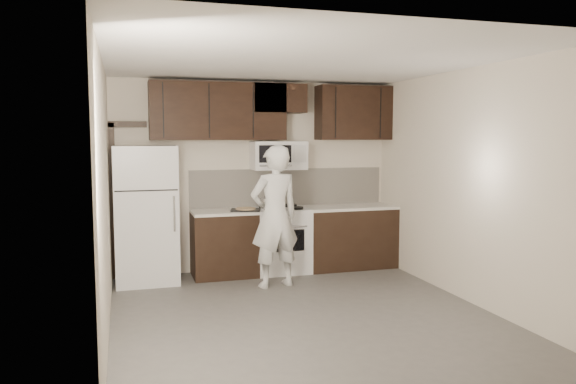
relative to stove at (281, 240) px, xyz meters
name	(u,v)px	position (x,y,z in m)	size (l,w,h in m)	color
floor	(303,315)	(-0.30, -1.94, -0.46)	(4.50, 4.50, 0.00)	#565351
back_wall	(255,176)	(-0.30, 0.31, 0.89)	(4.00, 4.00, 0.00)	beige
ceiling	(304,61)	(-0.30, -1.94, 2.24)	(4.50, 4.50, 0.00)	white
counter_run	(301,239)	(0.30, 0.00, 0.00)	(2.95, 0.64, 0.91)	black
stove	(281,240)	(0.00, 0.00, 0.00)	(0.76, 0.66, 0.94)	white
backsplash	(288,187)	(0.20, 0.30, 0.72)	(2.90, 0.02, 0.54)	silver
upper_cabinets	(272,111)	(-0.09, 0.14, 1.82)	(3.48, 0.35, 0.78)	black
microwave	(279,155)	(0.00, 0.12, 1.19)	(0.76, 0.42, 0.40)	white
refrigerator	(146,215)	(-1.85, -0.05, 0.44)	(0.80, 0.76, 1.80)	white
door_trim	(116,187)	(-2.22, 0.27, 0.79)	(0.50, 0.08, 2.12)	black
saucepan	(266,203)	(-0.18, 0.15, 0.52)	(0.29, 0.19, 0.17)	silver
baking_tray	(246,210)	(-0.54, -0.13, 0.46)	(0.40, 0.30, 0.02)	black
pizza	(246,209)	(-0.54, -0.13, 0.48)	(0.27, 0.27, 0.02)	#CEBA8A
person	(275,217)	(-0.29, -0.74, 0.45)	(0.66, 0.43, 1.81)	white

